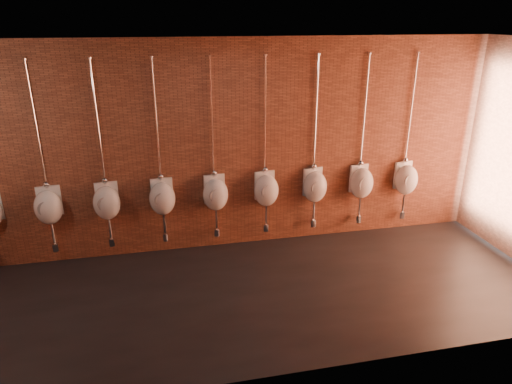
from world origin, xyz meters
TOP-DOWN VIEW (x-y plane):
  - ground at (0.00, 0.00)m, footprint 8.50×8.50m
  - room_shell at (0.00, 0.00)m, footprint 8.54×3.04m
  - urinal_1 at (-2.50, 1.36)m, footprint 0.44×0.40m
  - urinal_2 at (-1.71, 1.36)m, footprint 0.44×0.40m
  - urinal_3 at (-0.91, 1.36)m, footprint 0.44×0.40m
  - urinal_4 at (-0.12, 1.36)m, footprint 0.44×0.40m
  - urinal_5 at (0.67, 1.36)m, footprint 0.44×0.40m
  - urinal_6 at (1.47, 1.36)m, footprint 0.44×0.40m
  - urinal_7 at (2.26, 1.36)m, footprint 0.44×0.40m
  - urinal_8 at (3.05, 1.36)m, footprint 0.44×0.40m

SIDE VIEW (x-z plane):
  - ground at x=0.00m, z-range 0.00..0.00m
  - urinal_1 at x=-2.50m, z-range -0.41..2.30m
  - urinal_2 at x=-1.71m, z-range -0.41..2.30m
  - urinal_3 at x=-0.91m, z-range -0.41..2.30m
  - urinal_4 at x=-0.12m, z-range -0.41..2.30m
  - urinal_5 at x=0.67m, z-range -0.41..2.30m
  - urinal_6 at x=1.47m, z-range -0.41..2.30m
  - urinal_7 at x=2.26m, z-range -0.41..2.30m
  - urinal_8 at x=3.05m, z-range -0.41..2.30m
  - room_shell at x=0.00m, z-range 0.40..3.62m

